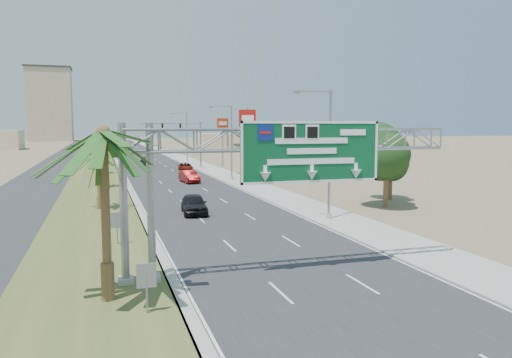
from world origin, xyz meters
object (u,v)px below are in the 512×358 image
object	(u,v)px
car_mid_lane	(189,177)
pole_sign_red_far	(223,128)
store_building	(294,157)
car_left_lane	(194,204)
palm_near	(103,134)
car_right_lane	(185,167)
pole_sign_red_near	(247,123)
sign_gantry	(278,151)
pole_sign_blue	(252,141)
car_far	(146,162)
signal_mast	(189,140)

from	to	relation	value
car_mid_lane	pole_sign_red_far	size ratio (longest dim) A/B	0.55
store_building	car_left_lane	world-z (taller)	store_building
palm_near	car_right_lane	world-z (taller)	palm_near
store_building	pole_sign_red_near	world-z (taller)	pole_sign_red_near
pole_sign_red_far	store_building	bearing A→B (deg)	-40.40
store_building	car_right_lane	world-z (taller)	store_building
sign_gantry	store_building	world-z (taller)	sign_gantry
car_mid_lane	pole_sign_red_far	bearing A→B (deg)	61.04
sign_gantry	car_left_lane	distance (m)	18.51
car_mid_lane	car_right_lane	world-z (taller)	car_mid_lane
car_right_lane	pole_sign_red_far	world-z (taller)	pole_sign_red_far
sign_gantry	car_mid_lane	world-z (taller)	sign_gantry
car_mid_lane	pole_sign_blue	size ratio (longest dim) A/B	0.67
sign_gantry	car_mid_lane	distance (m)	41.21
pole_sign_blue	pole_sign_red_far	world-z (taller)	pole_sign_red_far
sign_gantry	car_far	xyz separation A→B (m)	(-0.41, 68.49, -5.25)
car_left_lane	pole_sign_red_near	world-z (taller)	pole_sign_red_near
car_mid_lane	pole_sign_red_far	world-z (taller)	pole_sign_red_far
sign_gantry	car_right_lane	size ratio (longest dim) A/B	3.67
car_left_lane	pole_sign_red_near	size ratio (longest dim) A/B	0.50
car_left_lane	sign_gantry	bearing A→B (deg)	-82.10
sign_gantry	palm_near	world-z (taller)	palm_near
pole_sign_red_far	car_far	bearing A→B (deg)	164.40
sign_gantry	pole_sign_red_near	bearing A→B (deg)	75.48
car_mid_lane	pole_sign_blue	bearing A→B (deg)	15.28
pole_sign_red_near	pole_sign_blue	xyz separation A→B (m)	(0.32, -1.02, -2.52)
pole_sign_red_near	pole_sign_red_far	xyz separation A→B (m)	(1.02, 19.30, -0.74)
pole_sign_blue	car_mid_lane	bearing A→B (deg)	-158.87
car_right_lane	car_left_lane	bearing A→B (deg)	-93.51
car_far	pole_sign_red_near	bearing A→B (deg)	-62.37
signal_mast	pole_sign_blue	distance (m)	18.53
signal_mast	pole_sign_red_far	xyz separation A→B (m)	(6.58, 2.75, 2.17)
car_right_lane	pole_sign_blue	xyz separation A→B (m)	(7.18, -13.64, 4.60)
car_far	pole_sign_blue	size ratio (longest dim) A/B	0.77
car_left_lane	car_right_lane	world-z (taller)	car_left_lane
sign_gantry	pole_sign_red_near	xyz separation A→B (m)	(11.79, 45.50, 1.70)
car_far	sign_gantry	bearing A→B (deg)	-89.97
car_right_lane	pole_sign_red_far	bearing A→B (deg)	45.13
palm_near	pole_sign_red_near	world-z (taller)	pole_sign_red_near
palm_near	pole_sign_red_near	xyz separation A→B (m)	(19.92, 47.42, 0.83)
signal_mast	pole_sign_red_near	size ratio (longest dim) A/B	1.05
pole_sign_red_near	signal_mast	bearing A→B (deg)	108.54
signal_mast	car_far	world-z (taller)	signal_mast
signal_mast	store_building	distance (m)	18.08
pole_sign_red_near	pole_sign_red_far	bearing A→B (deg)	86.96
car_right_lane	pole_sign_red_far	xyz separation A→B (m)	(7.88, 6.68, 6.39)
palm_near	car_far	world-z (taller)	palm_near
car_left_lane	car_mid_lane	bearing A→B (deg)	85.96
car_mid_lane	car_left_lane	bearing A→B (deg)	-104.60
sign_gantry	car_left_lane	world-z (taller)	sign_gantry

